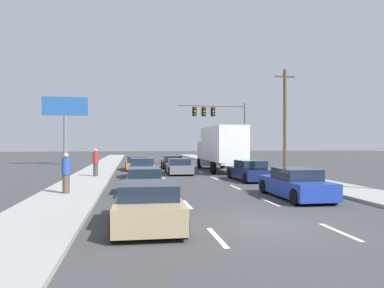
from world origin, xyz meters
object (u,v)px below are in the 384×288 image
car_gray (179,167)px  car_green (144,181)px  car_blue (295,184)px  pedestrian_near_corner (96,162)px  roadside_billboard (65,115)px  car_white (142,169)px  car_tan (148,205)px  car_black (172,162)px  utility_pole_mid (285,119)px  pedestrian_mid_block (66,173)px  traffic_signal_mast (215,116)px  car_orange (136,163)px  car_navy (250,171)px  box_truck (220,146)px

car_gray → car_green: bearing=-106.4°
car_blue → pedestrian_near_corner: size_ratio=2.43×
car_gray → roadside_billboard: (-10.74, 13.11, 4.86)m
car_white → car_tan: car_white is taller
car_black → car_gray: bearing=-91.5°
car_black → utility_pole_mid: size_ratio=0.49×
car_tan → pedestrian_near_corner: size_ratio=2.18×
car_gray → pedestrian_mid_block: 12.68m
car_tan → traffic_signal_mast: 29.51m
car_green → car_black: size_ratio=1.05×
car_orange → traffic_signal_mast: traffic_signal_mast is taller
car_navy → traffic_signal_mast: bearing=84.8°
box_truck → pedestrian_near_corner: bearing=-156.3°
car_gray → box_truck: (3.75, 1.87, 1.59)m
car_blue → roadside_billboard: (-14.18, 26.14, 4.80)m
car_orange → pedestrian_near_corner: (-2.83, -7.30, 0.52)m
car_tan → car_orange: bearing=90.2°
pedestrian_near_corner → roadside_billboard: bearing=106.8°
car_tan → car_gray: 17.57m
box_truck → car_white: bearing=-146.4°
car_black → roadside_billboard: bearing=148.3°
roadside_billboard → utility_pole_mid: bearing=-29.9°
car_gray → car_navy: (3.86, -5.55, 0.05)m
car_orange → car_blue: car_blue is taller
box_truck → car_tan: bearing=-109.8°
car_black → pedestrian_mid_block: pedestrian_mid_block is taller
car_tan → car_black: car_tan is taller
utility_pole_mid → car_blue: bearing=-112.2°
car_orange → car_navy: size_ratio=1.00×
traffic_signal_mast → pedestrian_mid_block: size_ratio=4.14×
car_gray → box_truck: 4.48m
car_orange → car_tan: 22.15m
car_orange → box_truck: bearing=-23.3°
car_tan → utility_pole_mid: 22.96m
car_gray → traffic_signal_mast: 12.77m
traffic_signal_mast → roadside_billboard: bearing=171.1°
car_green → car_tan: car_tan is taller
car_white → utility_pole_mid: bearing=18.5°
car_tan → traffic_signal_mast: bearing=73.1°
car_orange → car_gray: 5.83m
car_black → box_truck: box_truck is taller
car_green → pedestrian_mid_block: pedestrian_mid_block is taller
car_gray → car_navy: size_ratio=0.99×
car_navy → box_truck: bearing=90.8°
car_tan → car_navy: size_ratio=0.91×
traffic_signal_mast → pedestrian_mid_block: traffic_signal_mast is taller
car_orange → pedestrian_mid_block: (-3.31, -15.73, 0.48)m
car_white → roadside_billboard: 18.16m
car_black → utility_pole_mid: bearing=-27.6°
car_black → car_gray: size_ratio=0.95×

